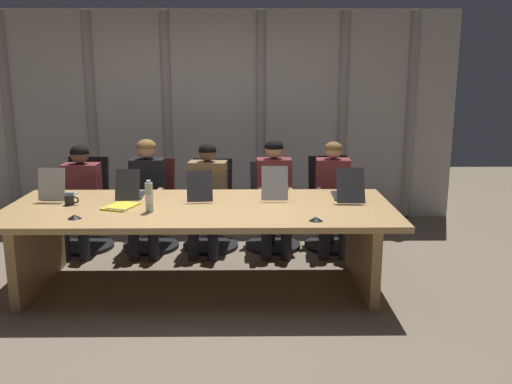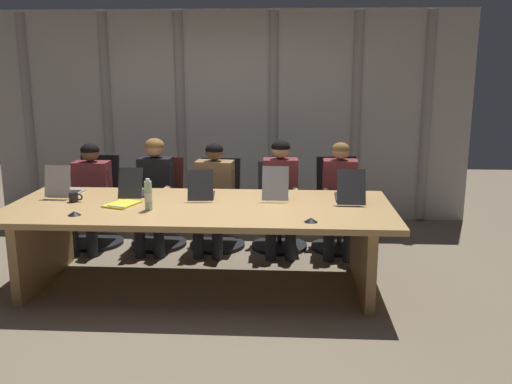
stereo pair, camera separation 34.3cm
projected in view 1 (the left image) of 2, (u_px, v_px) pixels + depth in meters
name	position (u px, v px, depth m)	size (l,w,h in m)	color
ground_plane	(202.00, 286.00, 5.01)	(12.04, 12.04, 0.00)	#7F705B
conference_table	(200.00, 223.00, 4.89)	(3.36, 1.34, 0.74)	tan
curtain_backdrop	(215.00, 117.00, 7.04)	(6.02, 0.17, 2.61)	beige
laptop_left_end	(58.00, 192.00, 5.12)	(0.26, 0.38, 0.31)	#BCBCC1
laptop_left_mid	(131.00, 192.00, 5.15)	(0.23, 0.43, 0.28)	#2D2D33
laptop_center	(200.00, 193.00, 5.12)	(0.26, 0.44, 0.28)	#2D2D33
laptop_right_mid	(274.00, 191.00, 5.17)	(0.25, 0.44, 0.31)	#A8ADB7
laptop_right_end	(347.00, 192.00, 5.11)	(0.26, 0.52, 0.31)	#2D2D33
office_chair_left_end	(86.00, 214.00, 6.05)	(0.60, 0.60, 0.96)	black
office_chair_left_mid	(151.00, 215.00, 6.06)	(0.60, 0.61, 0.95)	#511E19
office_chair_center	(211.00, 215.00, 6.06)	(0.60, 0.60, 0.94)	black
office_chair_right_mid	(272.00, 215.00, 6.07)	(0.60, 0.60, 0.91)	#2D2D38
office_chair_right_end	(331.00, 214.00, 6.08)	(0.60, 0.61, 0.97)	black
person_left_end	(80.00, 192.00, 5.83)	(0.39, 0.55, 1.13)	brown
person_left_mid	(147.00, 189.00, 5.83)	(0.36, 0.55, 1.19)	black
person_center	(207.00, 191.00, 5.84)	(0.43, 0.57, 1.14)	olive
person_right_mid	(274.00, 189.00, 5.85)	(0.38, 0.55, 1.18)	brown
person_right_end	(333.00, 191.00, 5.85)	(0.39, 0.56, 1.16)	brown
water_bottle_primary	(149.00, 197.00, 4.64)	(0.07, 0.07, 0.27)	#ADD1B2
coffee_mug_near	(70.00, 200.00, 4.89)	(0.12, 0.08, 0.09)	black
conference_mic_left_side	(316.00, 219.00, 4.39)	(0.11, 0.11, 0.04)	black
conference_mic_middle	(74.00, 217.00, 4.45)	(0.11, 0.11, 0.04)	black
spiral_notepad	(121.00, 207.00, 4.81)	(0.31, 0.36, 0.03)	yellow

